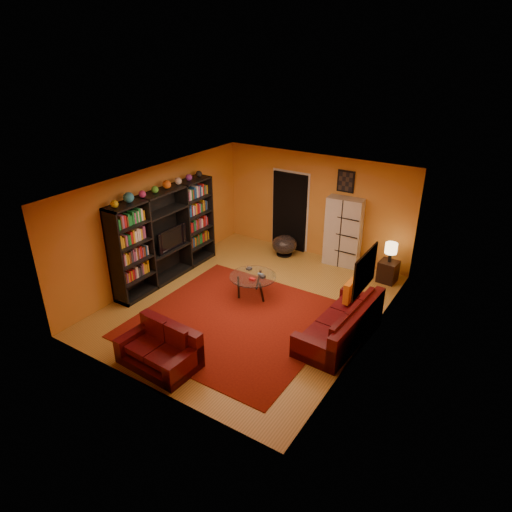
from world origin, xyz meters
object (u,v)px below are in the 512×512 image
Objects in this scene: coffee_table at (253,278)px; storage_cabinet at (343,232)px; tv at (169,238)px; sofa at (344,325)px; side_table at (388,271)px; entertainment_unit at (166,235)px; table_lamp at (391,249)px; bowl_chair at (285,245)px; loveseat at (162,349)px.

storage_cabinet reaches higher than coffee_table.
tv is 4.42m from sofa.
storage_cabinet is at bearing 68.91° from coffee_table.
tv is 2.19m from coffee_table.
side_table is (2.23, 2.26, -0.21)m from coffee_table.
entertainment_unit is 3.00× the size of coffee_table.
table_lamp is (-0.01, 2.62, 0.53)m from sofa.
tv is 4.14m from storage_cabinet.
entertainment_unit is 5.14m from side_table.
storage_cabinet is 1.58m from bowl_chair.
tv is 3.27m from loveseat.
entertainment_unit is 4.21m from storage_cabinet.
sofa is 1.27× the size of storage_cabinet.
tv is (0.05, 0.06, -0.07)m from entertainment_unit.
side_table is at bearing 0.79° from bowl_chair.
bowl_chair is at bearing -173.28° from storage_cabinet.
entertainment_unit is 3.12m from bowl_chair.
sofa is (4.41, -0.09, -0.76)m from entertainment_unit.
table_lamp reaches higher than sofa.
bowl_chair reaches higher than coffee_table.
table_lamp reaches higher than bowl_chair.
loveseat is at bearing -92.24° from coffee_table.
coffee_table is 1.57× the size of bowl_chair.
sofa is at bearing -42.21° from loveseat.
side_table is at bearing -16.86° from storage_cabinet.
loveseat is 2.71m from coffee_table.
storage_cabinet is 2.68× the size of bowl_chair.
table_lamp is at bearing -22.28° from loveseat.
loveseat is at bearing -140.91° from tv.
bowl_chair is 1.28× the size of side_table.
tv is 0.41× the size of sofa.
loveseat is at bearing -106.72° from storage_cabinet.
entertainment_unit is at bearing 137.87° from tv.
storage_cabinet is at bearing -48.40° from tv.
coffee_table is at bearing -134.63° from side_table.
coffee_table is at bearing -78.16° from bowl_chair.
coffee_table is at bearing -83.99° from tv.
side_table is at bearing -60.28° from tv.
entertainment_unit reaches higher than side_table.
tv is at bearing -150.28° from side_table.
table_lamp is (2.70, 0.04, 0.54)m from bowl_chair.
sofa is at bearing -91.86° from tv.
entertainment_unit is 6.59× the size of table_lamp.
coffee_table is (0.11, 2.70, 0.17)m from loveseat.
sofa is at bearing -71.31° from storage_cabinet.
coffee_table is 3.19m from table_lamp.
bowl_chair is (1.70, 2.50, -0.77)m from entertainment_unit.
bowl_chair is 1.40× the size of table_lamp.
coffee_table is 2.73m from storage_cabinet.
loveseat is 4.94m from bowl_chair.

